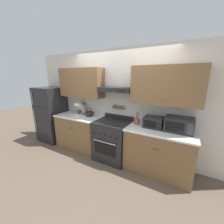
{
  "coord_description": "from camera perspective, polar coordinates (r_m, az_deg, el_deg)",
  "views": [
    {
      "loc": [
        1.46,
        -2.3,
        1.93
      ],
      "look_at": [
        0.01,
        0.27,
        1.16
      ],
      "focal_mm": 22.0,
      "sensor_mm": 36.0,
      "label": 1
    }
  ],
  "objects": [
    {
      "name": "refrigerator",
      "position": [
        4.57,
        -23.82,
        -0.87
      ],
      "size": [
        0.76,
        0.71,
        1.62
      ],
      "color": "#232326",
      "rests_on": "ground_plane"
    },
    {
      "name": "counter_right",
      "position": [
        3.05,
        18.62,
        -15.16
      ],
      "size": [
        1.32,
        0.66,
        0.91
      ],
      "color": "brown",
      "rests_on": "ground_plane"
    },
    {
      "name": "utensil_crock",
      "position": [
        3.04,
        10.44,
        -3.79
      ],
      "size": [
        0.11,
        0.11,
        0.28
      ],
      "color": "#B24C42",
      "rests_on": "counter_right"
    },
    {
      "name": "counter_left",
      "position": [
        3.92,
        -13.08,
        -7.91
      ],
      "size": [
        1.29,
        0.66,
        0.91
      ],
      "color": "brown",
      "rests_on": "ground_plane"
    },
    {
      "name": "coffee_maker",
      "position": [
        3.87,
        -12.98,
        1.47
      ],
      "size": [
        0.18,
        0.24,
        0.33
      ],
      "color": "white",
      "rests_on": "counter_left"
    },
    {
      "name": "tea_kettle",
      "position": [
        3.66,
        -9.38,
        -0.47
      ],
      "size": [
        0.25,
        0.19,
        0.22
      ],
      "color": "#232326",
      "rests_on": "counter_left"
    },
    {
      "name": "stove_range",
      "position": [
        3.33,
        0.17,
        -11.5
      ],
      "size": [
        0.78,
        0.71,
        1.01
      ],
      "color": "#232326",
      "rests_on": "ground_plane"
    },
    {
      "name": "ground_plane",
      "position": [
        3.34,
        -2.57,
        -20.74
      ],
      "size": [
        16.0,
        16.0,
        0.0
      ],
      "primitive_type": "plane",
      "color": "brown"
    },
    {
      "name": "toaster_oven",
      "position": [
        2.95,
        16.78,
        -4.05
      ],
      "size": [
        0.37,
        0.32,
        0.22
      ],
      "color": "#232326",
      "rests_on": "counter_right"
    },
    {
      "name": "wall_back",
      "position": [
        3.29,
        2.92,
        6.34
      ],
      "size": [
        5.2,
        0.46,
        2.55
      ],
      "color": "silver",
      "rests_on": "ground_plane"
    },
    {
      "name": "microwave",
      "position": [
        2.9,
        26.09,
        -4.67
      ],
      "size": [
        0.51,
        0.37,
        0.27
      ],
      "color": "#232326",
      "rests_on": "counter_right"
    }
  ]
}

